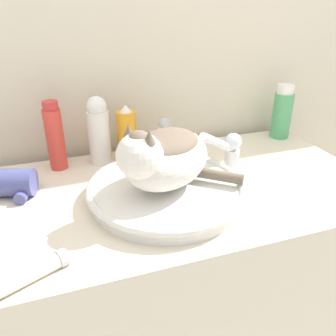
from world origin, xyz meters
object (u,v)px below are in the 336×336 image
(faucet, at_px, (229,149))
(spray_bottle_trigger, at_px, (127,134))
(cat, at_px, (163,156))
(deodorant_stick, at_px, (164,136))
(hair_dryer, at_px, (3,183))
(shampoo_bottle_tall, at_px, (55,137))
(cream_tube, at_px, (25,277))
(lotion_bottle_white, at_px, (99,131))
(mouthwash_bottle, at_px, (282,113))

(faucet, height_order, spray_bottle_trigger, spray_bottle_trigger)
(cat, xyz_separation_m, deodorant_stick, (0.10, 0.29, -0.07))
(hair_dryer, bearing_deg, deodorant_stick, -150.33)
(shampoo_bottle_tall, xyz_separation_m, cream_tube, (-0.09, -0.48, -0.09))
(cat, bearing_deg, spray_bottle_trigger, -119.26)
(faucet, distance_m, deodorant_stick, 0.24)
(shampoo_bottle_tall, xyz_separation_m, deodorant_stick, (0.34, 0.00, -0.04))
(cat, xyz_separation_m, spray_bottle_trigger, (-0.03, 0.29, -0.05))
(hair_dryer, bearing_deg, cat, 173.15)
(shampoo_bottle_tall, bearing_deg, lotion_bottle_white, 0.00)
(deodorant_stick, xyz_separation_m, hair_dryer, (-0.49, -0.12, -0.03))
(spray_bottle_trigger, bearing_deg, hair_dryer, -161.92)
(faucet, height_order, lotion_bottle_white, lotion_bottle_white)
(faucet, bearing_deg, cat, 1.03)
(lotion_bottle_white, bearing_deg, deodorant_stick, 0.00)
(mouthwash_bottle, bearing_deg, spray_bottle_trigger, 180.00)
(deodorant_stick, distance_m, hair_dryer, 0.51)
(cat, distance_m, spray_bottle_trigger, 0.29)
(spray_bottle_trigger, height_order, cream_tube, spray_bottle_trigger)
(cat, distance_m, lotion_bottle_white, 0.31)
(shampoo_bottle_tall, height_order, deodorant_stick, shampoo_bottle_tall)
(faucet, xyz_separation_m, spray_bottle_trigger, (-0.26, 0.19, 0.01))
(shampoo_bottle_tall, height_order, cream_tube, shampoo_bottle_tall)
(cat, bearing_deg, cream_tube, -5.24)
(spray_bottle_trigger, xyz_separation_m, hair_dryer, (-0.37, -0.12, -0.05))
(cat, height_order, mouthwash_bottle, cat)
(cat, distance_m, cream_tube, 0.40)
(faucet, bearing_deg, shampoo_bottle_tall, -42.73)
(cat, height_order, faucet, cat)
(shampoo_bottle_tall, bearing_deg, cream_tube, -100.72)
(mouthwash_bottle, relative_size, lotion_bottle_white, 0.91)
(faucet, distance_m, lotion_bottle_white, 0.40)
(lotion_bottle_white, distance_m, cream_tube, 0.53)
(faucet, bearing_deg, lotion_bottle_white, -49.70)
(cat, bearing_deg, hair_dryer, -57.72)
(cream_tube, bearing_deg, deodorant_stick, 47.79)
(cream_tube, bearing_deg, mouthwash_bottle, 28.39)
(lotion_bottle_white, xyz_separation_m, cream_tube, (-0.22, -0.48, -0.09))
(cat, distance_m, hair_dryer, 0.44)
(mouthwash_bottle, distance_m, lotion_bottle_white, 0.66)
(lotion_bottle_white, bearing_deg, mouthwash_bottle, 0.00)
(mouthwash_bottle, relative_size, spray_bottle_trigger, 1.08)
(cream_tube, bearing_deg, lotion_bottle_white, 65.18)
(shampoo_bottle_tall, relative_size, mouthwash_bottle, 1.09)
(faucet, bearing_deg, cream_tube, 5.67)
(deodorant_stick, bearing_deg, faucet, -54.44)
(lotion_bottle_white, bearing_deg, cream_tube, -114.82)
(faucet, relative_size, cream_tube, 0.90)
(mouthwash_bottle, xyz_separation_m, lotion_bottle_white, (-0.66, 0.00, 0.01))
(shampoo_bottle_tall, bearing_deg, spray_bottle_trigger, 0.00)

